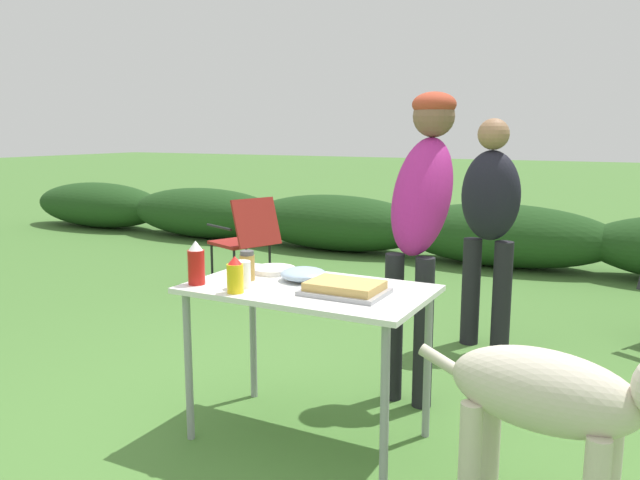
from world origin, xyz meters
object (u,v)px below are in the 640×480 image
(mustard_bottle, at_px, (235,275))
(spice_jar, at_px, (247,266))
(paper_cup_stack, at_px, (242,275))
(camp_chair_green_behind_table, at_px, (247,236))
(standing_person_in_red_jacket, at_px, (490,214))
(mixing_bowl, at_px, (304,274))
(plate_stack, at_px, (274,270))
(food_tray, at_px, (345,288))
(dog, at_px, (561,401))
(folding_table, at_px, (308,303))
(standing_person_with_beanie, at_px, (422,204))
(ketchup_bottle, at_px, (196,264))

(mustard_bottle, bearing_deg, spice_jar, 111.26)
(paper_cup_stack, bearing_deg, camp_chair_green_behind_table, 124.01)
(spice_jar, height_order, standing_person_in_red_jacket, standing_person_in_red_jacket)
(mixing_bowl, relative_size, paper_cup_stack, 1.80)
(paper_cup_stack, distance_m, spice_jar, 0.15)
(plate_stack, distance_m, mixing_bowl, 0.23)
(plate_stack, xyz_separation_m, standing_person_in_red_jacket, (0.73, 1.51, 0.15))
(food_tray, xyz_separation_m, spice_jar, (-0.52, 0.02, 0.04))
(food_tray, height_order, spice_jar, spice_jar)
(mixing_bowl, bearing_deg, food_tray, -25.88)
(food_tray, height_order, dog, food_tray)
(folding_table, relative_size, standing_person_with_beanie, 0.67)
(folding_table, distance_m, ketchup_bottle, 0.55)
(standing_person_with_beanie, distance_m, dog, 1.35)
(folding_table, distance_m, standing_person_with_beanie, 0.87)
(spice_jar, bearing_deg, paper_cup_stack, -65.13)
(plate_stack, bearing_deg, mustard_bottle, -81.72)
(food_tray, bearing_deg, mustard_bottle, -155.51)
(mixing_bowl, bearing_deg, plate_stack, 159.57)
(plate_stack, bearing_deg, camp_chair_green_behind_table, 127.21)
(plate_stack, xyz_separation_m, spice_jar, (-0.02, -0.20, 0.06))
(mixing_bowl, height_order, dog, mixing_bowl)
(mustard_bottle, bearing_deg, dog, 2.18)
(plate_stack, xyz_separation_m, mustard_bottle, (0.06, -0.42, 0.07))
(plate_stack, distance_m, ketchup_bottle, 0.43)
(paper_cup_stack, relative_size, mustard_bottle, 0.75)
(paper_cup_stack, height_order, standing_person_with_beanie, standing_person_with_beanie)
(spice_jar, height_order, ketchup_bottle, ketchup_bottle)
(mixing_bowl, distance_m, standing_person_in_red_jacket, 1.67)
(food_tray, distance_m, mixing_bowl, 0.31)
(food_tray, distance_m, standing_person_in_red_jacket, 1.75)
(camp_chair_green_behind_table, bearing_deg, mustard_bottle, -124.54)
(mixing_bowl, xyz_separation_m, mustard_bottle, (-0.16, -0.34, 0.05))
(mixing_bowl, distance_m, paper_cup_stack, 0.31)
(spice_jar, xyz_separation_m, dog, (1.44, -0.17, -0.31))
(mustard_bottle, relative_size, camp_chair_green_behind_table, 0.20)
(folding_table, bearing_deg, standing_person_in_red_jacket, 75.35)
(paper_cup_stack, bearing_deg, spice_jar, 114.87)
(dog, bearing_deg, plate_stack, -95.32)
(mustard_bottle, height_order, camp_chair_green_behind_table, mustard_bottle)
(mustard_bottle, xyz_separation_m, standing_person_with_beanie, (0.53, 0.96, 0.24))
(folding_table, bearing_deg, mixing_bowl, 129.15)
(mixing_bowl, bearing_deg, mustard_bottle, -114.90)
(mixing_bowl, xyz_separation_m, standing_person_with_beanie, (0.37, 0.62, 0.29))
(ketchup_bottle, bearing_deg, paper_cup_stack, 10.36)
(mixing_bowl, height_order, standing_person_in_red_jacket, standing_person_in_red_jacket)
(folding_table, height_order, mustard_bottle, mustard_bottle)
(plate_stack, distance_m, camp_chair_green_behind_table, 2.79)
(paper_cup_stack, bearing_deg, folding_table, 31.66)
(folding_table, height_order, camp_chair_green_behind_table, camp_chair_green_behind_table)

